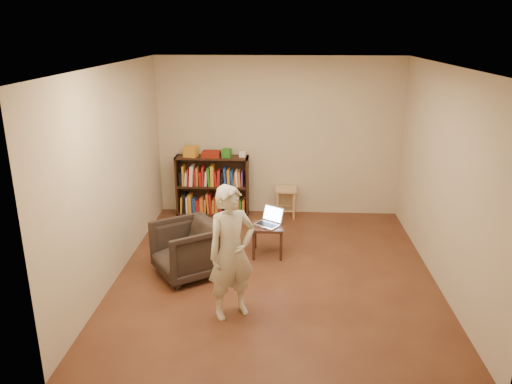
# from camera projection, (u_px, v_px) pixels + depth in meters

# --- Properties ---
(floor) EXTENTS (4.50, 4.50, 0.00)m
(floor) POSITION_uv_depth(u_px,v_px,m) (275.00, 272.00, 6.45)
(floor) COLOR #4B2318
(floor) RESTS_ON ground
(ceiling) EXTENTS (4.50, 4.50, 0.00)m
(ceiling) POSITION_uv_depth(u_px,v_px,m) (278.00, 66.00, 5.64)
(ceiling) COLOR white
(ceiling) RESTS_ON wall_back
(wall_back) EXTENTS (4.00, 0.00, 4.00)m
(wall_back) POSITION_uv_depth(u_px,v_px,m) (279.00, 137.00, 8.18)
(wall_back) COLOR #BEB390
(wall_back) RESTS_ON floor
(wall_left) EXTENTS (0.00, 4.50, 4.50)m
(wall_left) POSITION_uv_depth(u_px,v_px,m) (115.00, 173.00, 6.15)
(wall_left) COLOR #BEB390
(wall_left) RESTS_ON floor
(wall_right) EXTENTS (0.00, 4.50, 4.50)m
(wall_right) POSITION_uv_depth(u_px,v_px,m) (444.00, 178.00, 5.94)
(wall_right) COLOR #BEB390
(wall_right) RESTS_ON floor
(bookshelf) EXTENTS (1.20, 0.30, 1.00)m
(bookshelf) POSITION_uv_depth(u_px,v_px,m) (213.00, 189.00, 8.36)
(bookshelf) COLOR black
(bookshelf) RESTS_ON floor
(box_yellow) EXTENTS (0.24, 0.20, 0.17)m
(box_yellow) POSITION_uv_depth(u_px,v_px,m) (191.00, 151.00, 8.14)
(box_yellow) COLOR orange
(box_yellow) RESTS_ON bookshelf
(red_cloth) EXTENTS (0.30, 0.22, 0.10)m
(red_cloth) POSITION_uv_depth(u_px,v_px,m) (211.00, 154.00, 8.13)
(red_cloth) COLOR maroon
(red_cloth) RESTS_ON bookshelf
(box_green) EXTENTS (0.16, 0.16, 0.14)m
(box_green) POSITION_uv_depth(u_px,v_px,m) (227.00, 153.00, 8.11)
(box_green) COLOR #28761F
(box_green) RESTS_ON bookshelf
(box_white) EXTENTS (0.11, 0.11, 0.08)m
(box_white) POSITION_uv_depth(u_px,v_px,m) (243.00, 154.00, 8.15)
(box_white) COLOR white
(box_white) RESTS_ON bookshelf
(stool) EXTENTS (0.34, 0.34, 0.49)m
(stool) POSITION_uv_depth(u_px,v_px,m) (286.00, 194.00, 8.24)
(stool) COLOR tan
(stool) RESTS_ON floor
(armchair) EXTENTS (1.05, 1.05, 0.70)m
(armchair) POSITION_uv_depth(u_px,v_px,m) (187.00, 249.00, 6.29)
(armchair) COLOR #312921
(armchair) RESTS_ON floor
(side_table) EXTENTS (0.43, 0.43, 0.44)m
(side_table) POSITION_uv_depth(u_px,v_px,m) (268.00, 230.00, 6.85)
(side_table) COLOR black
(side_table) RESTS_ON floor
(laptop) EXTENTS (0.44, 0.43, 0.24)m
(laptop) POSITION_uv_depth(u_px,v_px,m) (269.00, 220.00, 6.84)
(laptop) COLOR silver
(laptop) RESTS_ON side_table
(person) EXTENTS (0.65, 0.59, 1.48)m
(person) POSITION_uv_depth(u_px,v_px,m) (231.00, 253.00, 5.29)
(person) COLOR beige
(person) RESTS_ON floor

